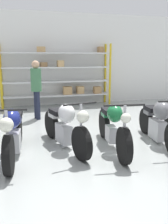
# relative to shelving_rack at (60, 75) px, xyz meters

# --- Properties ---
(ground_plane) EXTENTS (30.00, 30.00, 0.00)m
(ground_plane) POSITION_rel_shelving_rack_xyz_m (-0.30, -4.94, -1.22)
(ground_plane) COLOR #9EA3A0
(back_wall) EXTENTS (30.00, 0.08, 3.60)m
(back_wall) POSITION_rel_shelving_rack_xyz_m (-0.30, 0.37, 0.58)
(back_wall) COLOR white
(back_wall) RESTS_ON ground_plane
(shelving_rack) EXTENTS (4.26, 0.63, 2.41)m
(shelving_rack) POSITION_rel_shelving_rack_xyz_m (0.00, 0.00, 0.00)
(shelving_rack) COLOR gold
(shelving_rack) RESTS_ON ground_plane
(motorcycle_blue) EXTENTS (0.65, 2.20, 1.08)m
(motorcycle_blue) POSITION_rel_shelving_rack_xyz_m (-1.81, -4.99, -0.72)
(motorcycle_blue) COLOR black
(motorcycle_blue) RESTS_ON ground_plane
(motorcycle_white) EXTENTS (0.77, 2.16, 1.07)m
(motorcycle_white) POSITION_rel_shelving_rack_xyz_m (-0.77, -4.76, -0.73)
(motorcycle_white) COLOR black
(motorcycle_white) RESTS_ON ground_plane
(motorcycle_green) EXTENTS (0.74, 2.22, 1.08)m
(motorcycle_green) POSITION_rel_shelving_rack_xyz_m (0.17, -5.08, -0.73)
(motorcycle_green) COLOR black
(motorcycle_green) RESTS_ON ground_plane
(motorcycle_grey) EXTENTS (0.70, 2.09, 1.07)m
(motorcycle_grey) POSITION_rel_shelving_rack_xyz_m (1.30, -4.99, -0.73)
(motorcycle_grey) COLOR black
(motorcycle_grey) RESTS_ON ground_plane
(person_browsing) EXTENTS (0.39, 0.39, 1.79)m
(person_browsing) POSITION_rel_shelving_rack_xyz_m (-1.09, -1.99, -0.16)
(person_browsing) COLOR #1E2338
(person_browsing) RESTS_ON ground_plane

